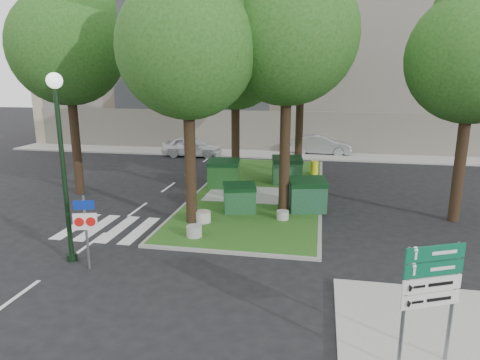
% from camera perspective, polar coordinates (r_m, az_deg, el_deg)
% --- Properties ---
extents(ground, '(120.00, 120.00, 0.00)m').
position_cam_1_polar(ground, '(14.82, -3.63, -9.54)').
color(ground, black).
rests_on(ground, ground).
extents(median_island, '(6.00, 16.00, 0.12)m').
position_cam_1_polar(median_island, '(22.15, 2.72, -1.43)').
color(median_island, '#234D16').
rests_on(median_island, ground).
extents(median_kerb, '(6.30, 16.30, 0.10)m').
position_cam_1_polar(median_kerb, '(22.15, 2.72, -1.45)').
color(median_kerb, gray).
rests_on(median_kerb, ground).
extents(sidewalk_corner, '(5.00, 4.00, 0.12)m').
position_cam_1_polar(sidewalk_corner, '(11.69, 25.56, -17.43)').
color(sidewalk_corner, '#999993').
rests_on(sidewalk_corner, ground).
extents(building_sidewalk, '(42.00, 3.00, 0.12)m').
position_cam_1_polar(building_sidewalk, '(32.38, 4.45, 3.40)').
color(building_sidewalk, '#999993').
rests_on(building_sidewalk, ground).
extents(zebra_crossing, '(5.00, 3.00, 0.01)m').
position_cam_1_polar(zebra_crossing, '(17.35, -14.55, -6.40)').
color(zebra_crossing, silver).
rests_on(zebra_crossing, ground).
extents(apartment_building, '(41.00, 12.00, 16.00)m').
position_cam_1_polar(apartment_building, '(39.38, 5.93, 16.81)').
color(apartment_building, tan).
rests_on(apartment_building, ground).
extents(tree_median_near_left, '(5.20, 5.20, 10.53)m').
position_cam_1_polar(tree_median_near_left, '(16.53, -6.75, 18.74)').
color(tree_median_near_left, black).
rests_on(tree_median_near_left, ground).
extents(tree_median_near_right, '(5.60, 5.60, 11.46)m').
position_cam_1_polar(tree_median_near_right, '(17.91, 6.75, 20.50)').
color(tree_median_near_right, black).
rests_on(tree_median_near_right, ground).
extents(tree_median_mid, '(4.80, 4.80, 9.99)m').
position_cam_1_polar(tree_median_mid, '(22.68, -0.37, 16.60)').
color(tree_median_mid, black).
rests_on(tree_median_mid, ground).
extents(tree_median_far, '(5.80, 5.80, 11.93)m').
position_cam_1_polar(tree_median_far, '(25.38, 8.54, 19.19)').
color(tree_median_far, black).
rests_on(tree_median_far, ground).
extents(tree_street_left, '(5.40, 5.40, 11.00)m').
position_cam_1_polar(tree_street_left, '(22.66, -21.90, 17.36)').
color(tree_street_left, black).
rests_on(tree_street_left, ground).
extents(tree_street_right, '(5.00, 5.00, 10.06)m').
position_cam_1_polar(tree_street_right, '(19.13, 29.03, 15.49)').
color(tree_street_right, black).
rests_on(tree_street_right, ground).
extents(dumpster_a, '(1.72, 1.27, 1.51)m').
position_cam_1_polar(dumpster_a, '(22.41, -2.20, 0.83)').
color(dumpster_a, '#113E11').
rests_on(dumpster_a, median_island).
extents(dumpster_b, '(1.58, 1.30, 1.27)m').
position_cam_1_polar(dumpster_b, '(18.37, -0.07, -2.45)').
color(dumpster_b, '#123E1E').
rests_on(dumpster_b, median_island).
extents(dumpster_c, '(1.77, 1.38, 1.49)m').
position_cam_1_polar(dumpster_c, '(23.43, 6.29, 1.31)').
color(dumpster_c, '#10381A').
rests_on(dumpster_c, median_island).
extents(dumpster_d, '(1.78, 1.42, 1.47)m').
position_cam_1_polar(dumpster_d, '(18.70, 8.98, -2.01)').
color(dumpster_d, '#123D24').
rests_on(dumpster_d, median_island).
extents(bollard_left, '(0.56, 0.56, 0.40)m').
position_cam_1_polar(bollard_left, '(15.82, -6.13, -6.79)').
color(bollard_left, '#979692').
rests_on(bollard_left, median_island).
extents(bollard_right, '(0.50, 0.50, 0.36)m').
position_cam_1_polar(bollard_right, '(17.65, 5.71, -4.66)').
color(bollard_right, '#979893').
rests_on(bollard_right, median_island).
extents(bollard_mid, '(0.62, 0.62, 0.44)m').
position_cam_1_polar(bollard_mid, '(17.28, -4.95, -4.90)').
color(bollard_mid, '#ADAEA8').
rests_on(bollard_mid, median_island).
extents(litter_bin, '(0.45, 0.45, 0.79)m').
position_cam_1_polar(litter_bin, '(25.84, 9.88, 1.63)').
color(litter_bin, yellow).
rests_on(litter_bin, median_island).
extents(street_lamp, '(0.47, 0.47, 5.95)m').
position_cam_1_polar(street_lamp, '(14.17, -22.76, 4.10)').
color(street_lamp, black).
rests_on(street_lamp, ground).
extents(traffic_sign_pole, '(0.69, 0.24, 2.37)m').
position_cam_1_polar(traffic_sign_pole, '(13.82, -19.90, -5.37)').
color(traffic_sign_pole, slate).
rests_on(traffic_sign_pole, ground).
extents(directional_sign, '(1.20, 0.56, 2.59)m').
position_cam_1_polar(directional_sign, '(9.38, 24.08, -12.84)').
color(directional_sign, slate).
rests_on(directional_sign, sidewalk_corner).
extents(car_white, '(4.43, 1.82, 1.50)m').
position_cam_1_polar(car_white, '(31.93, -6.38, 4.47)').
color(car_white, silver).
rests_on(car_white, ground).
extents(car_silver, '(4.63, 1.75, 1.51)m').
position_cam_1_polar(car_silver, '(33.07, 10.72, 4.64)').
color(car_silver, gray).
rests_on(car_silver, ground).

